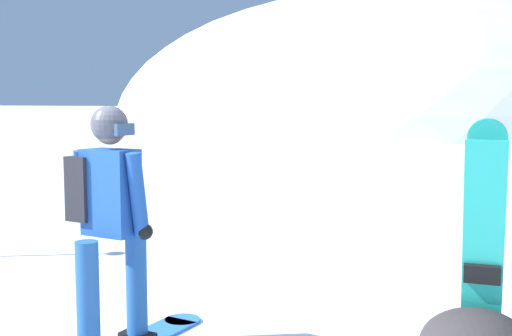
# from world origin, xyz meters

# --- Properties ---
(ridge_peak_main) EXTENTS (33.25, 29.92, 16.48)m
(ridge_peak_main) POSITION_xyz_m (-4.13, 37.54, 0.00)
(ridge_peak_main) COLOR white
(ridge_peak_main) RESTS_ON ground
(snowboarder_main) EXTENTS (0.65, 1.82, 1.71)m
(snowboarder_main) POSITION_xyz_m (0.05, 0.44, 0.92)
(snowboarder_main) COLOR blue
(snowboarder_main) RESTS_ON ground
(spare_snowboard) EXTENTS (0.28, 0.39, 1.62)m
(spare_snowboard) POSITION_xyz_m (2.44, 1.50, 0.82)
(spare_snowboard) COLOR #23B7A3
(spare_snowboard) RESTS_ON ground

